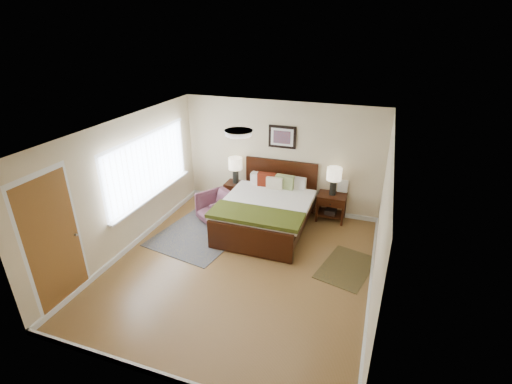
% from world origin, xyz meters
% --- Properties ---
extents(floor, '(5.00, 5.00, 0.00)m').
position_xyz_m(floor, '(0.00, 0.00, 0.00)').
color(floor, brown).
rests_on(floor, ground).
extents(back_wall, '(4.50, 0.04, 2.50)m').
position_xyz_m(back_wall, '(0.00, 2.50, 1.25)').
color(back_wall, beige).
rests_on(back_wall, ground).
extents(front_wall, '(4.50, 0.04, 2.50)m').
position_xyz_m(front_wall, '(0.00, -2.50, 1.25)').
color(front_wall, beige).
rests_on(front_wall, ground).
extents(left_wall, '(0.04, 5.00, 2.50)m').
position_xyz_m(left_wall, '(-2.25, 0.00, 1.25)').
color(left_wall, beige).
rests_on(left_wall, ground).
extents(right_wall, '(0.04, 5.00, 2.50)m').
position_xyz_m(right_wall, '(2.25, 0.00, 1.25)').
color(right_wall, beige).
rests_on(right_wall, ground).
extents(ceiling, '(4.50, 5.00, 0.02)m').
position_xyz_m(ceiling, '(0.00, 0.00, 2.50)').
color(ceiling, white).
rests_on(ceiling, back_wall).
extents(window, '(0.11, 2.72, 1.32)m').
position_xyz_m(window, '(-2.20, 0.70, 1.38)').
color(window, silver).
rests_on(window, left_wall).
extents(door, '(0.06, 1.00, 2.18)m').
position_xyz_m(door, '(-2.23, -1.75, 1.07)').
color(door, silver).
rests_on(door, ground).
extents(ceil_fixture, '(0.44, 0.44, 0.08)m').
position_xyz_m(ceil_fixture, '(0.00, 0.00, 2.47)').
color(ceil_fixture, white).
rests_on(ceil_fixture, ceiling).
extents(bed, '(1.79, 2.17, 1.17)m').
position_xyz_m(bed, '(0.03, 1.43, 0.54)').
color(bed, black).
rests_on(bed, ground).
extents(wall_art, '(0.62, 0.05, 0.50)m').
position_xyz_m(wall_art, '(0.03, 2.47, 1.72)').
color(wall_art, black).
rests_on(wall_art, back_wall).
extents(nightstand_left, '(0.48, 0.43, 0.57)m').
position_xyz_m(nightstand_left, '(-1.01, 2.25, 0.45)').
color(nightstand_left, black).
rests_on(nightstand_left, ground).
extents(nightstand_right, '(0.61, 0.46, 0.60)m').
position_xyz_m(nightstand_right, '(1.24, 2.26, 0.38)').
color(nightstand_right, black).
rests_on(nightstand_right, ground).
extents(lamp_left, '(0.31, 0.31, 0.61)m').
position_xyz_m(lamp_left, '(-1.01, 2.27, 0.99)').
color(lamp_left, black).
rests_on(lamp_left, nightstand_left).
extents(lamp_right, '(0.31, 0.31, 0.61)m').
position_xyz_m(lamp_right, '(1.24, 2.27, 1.03)').
color(lamp_right, black).
rests_on(lamp_right, nightstand_right).
extents(armchair, '(0.99, 1.00, 0.66)m').
position_xyz_m(armchair, '(-1.09, 1.37, 0.33)').
color(armchair, brown).
rests_on(armchair, ground).
extents(rug_persian, '(1.91, 2.43, 0.01)m').
position_xyz_m(rug_persian, '(-1.17, 0.91, 0.01)').
color(rug_persian, '#0D1944').
rests_on(rug_persian, ground).
extents(rug_navy, '(1.07, 1.36, 0.01)m').
position_xyz_m(rug_navy, '(1.80, 0.57, 0.01)').
color(rug_navy, black).
rests_on(rug_navy, ground).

